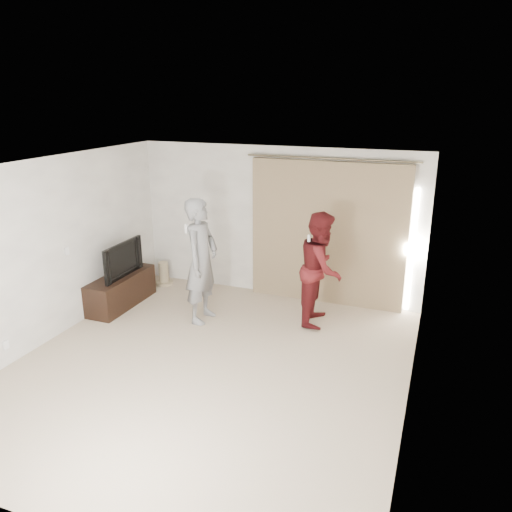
# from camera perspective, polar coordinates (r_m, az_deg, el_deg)

# --- Properties ---
(floor) EXTENTS (5.50, 5.50, 0.00)m
(floor) POSITION_cam_1_polar(r_m,az_deg,el_deg) (6.74, -5.41, -12.51)
(floor) COLOR #CAB297
(floor) RESTS_ON ground
(wall_back) EXTENTS (5.00, 0.04, 2.60)m
(wall_back) POSITION_cam_1_polar(r_m,az_deg,el_deg) (8.61, 2.39, 3.84)
(wall_back) COLOR white
(wall_back) RESTS_ON ground
(wall_left) EXTENTS (0.04, 5.50, 2.60)m
(wall_left) POSITION_cam_1_polar(r_m,az_deg,el_deg) (7.59, -22.93, 0.40)
(wall_left) COLOR white
(wall_left) RESTS_ON ground
(ceiling) EXTENTS (5.00, 5.50, 0.01)m
(ceiling) POSITION_cam_1_polar(r_m,az_deg,el_deg) (5.86, -6.17, 9.95)
(ceiling) COLOR white
(ceiling) RESTS_ON wall_back
(curtain) EXTENTS (2.80, 0.11, 2.46)m
(curtain) POSITION_cam_1_polar(r_m,az_deg,el_deg) (8.34, 8.20, 2.50)
(curtain) COLOR #927E59
(curtain) RESTS_ON ground
(tv_console) EXTENTS (0.48, 1.38, 0.53)m
(tv_console) POSITION_cam_1_polar(r_m,az_deg,el_deg) (8.71, -15.16, -3.79)
(tv_console) COLOR black
(tv_console) RESTS_ON ground
(tv) EXTENTS (0.14, 1.01, 0.58)m
(tv) POSITION_cam_1_polar(r_m,az_deg,el_deg) (8.52, -15.46, -0.32)
(tv) COLOR black
(tv) RESTS_ON tv_console
(scratching_post) EXTENTS (0.32, 0.32, 0.43)m
(scratching_post) POSITION_cam_1_polar(r_m,az_deg,el_deg) (9.50, -10.49, -2.19)
(scratching_post) COLOR tan
(scratching_post) RESTS_ON ground
(person_man) EXTENTS (0.47, 0.71, 1.95)m
(person_man) POSITION_cam_1_polar(r_m,az_deg,el_deg) (7.68, -6.26, -0.56)
(person_man) COLOR gray
(person_man) RESTS_ON ground
(person_woman) EXTENTS (0.72, 0.90, 1.76)m
(person_woman) POSITION_cam_1_polar(r_m,az_deg,el_deg) (7.66, 7.46, -1.41)
(person_woman) COLOR #551316
(person_woman) RESTS_ON ground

